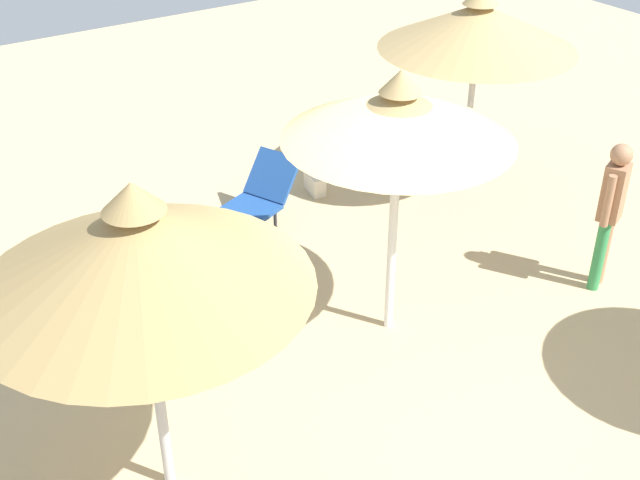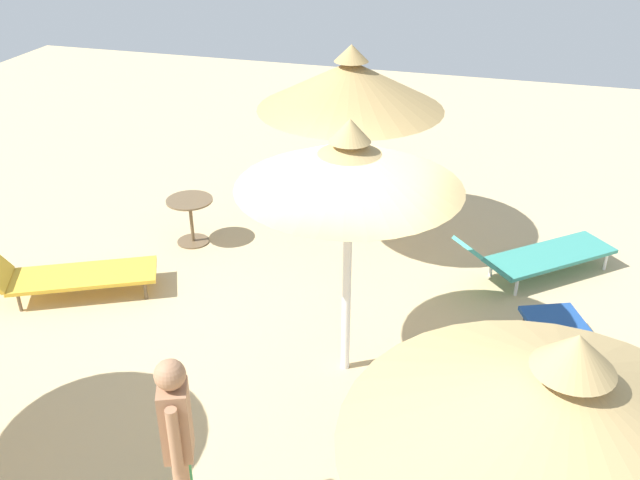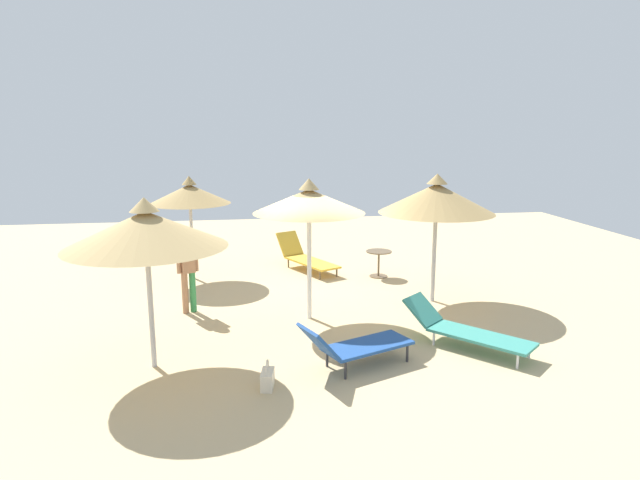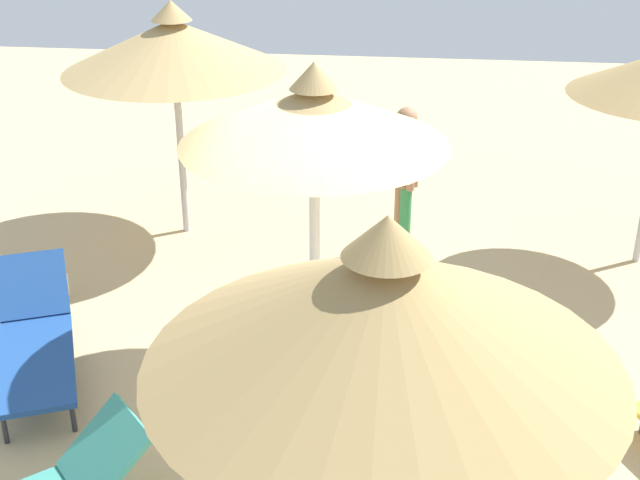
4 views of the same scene
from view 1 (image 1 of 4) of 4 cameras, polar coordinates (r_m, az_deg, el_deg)
The scene contains 8 objects.
ground at distance 8.64m, azimuth 4.72°, elevation -7.60°, with size 24.00×24.00×0.10m, color tan.
parasol_umbrella_front at distance 5.91m, azimuth -12.31°, elevation -0.64°, with size 2.49×2.49×2.83m.
parasol_umbrella_far_left at distance 10.84m, azimuth 10.83°, elevation 14.23°, with size 2.51×2.51×2.76m.
parasol_umbrella_center at distance 7.70m, azimuth 5.45°, elevation 8.46°, with size 2.20×2.20×2.84m.
lounge_chair_near_left at distance 9.15m, azimuth -15.31°, elevation -3.32°, with size 2.14×1.99×0.74m.
lounge_chair_back at distance 10.21m, azimuth -5.47°, elevation 2.07°, with size 1.32×1.99×0.84m.
person_standing_near_right at distance 9.49m, azimuth 19.34°, elevation 2.13°, with size 0.31×0.43×1.75m.
handbag at distance 11.33m, azimuth -0.35°, elevation 3.95°, with size 0.40×0.24×0.45m.
Camera 1 is at (-5.16, 4.31, 5.37)m, focal length 46.56 mm.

